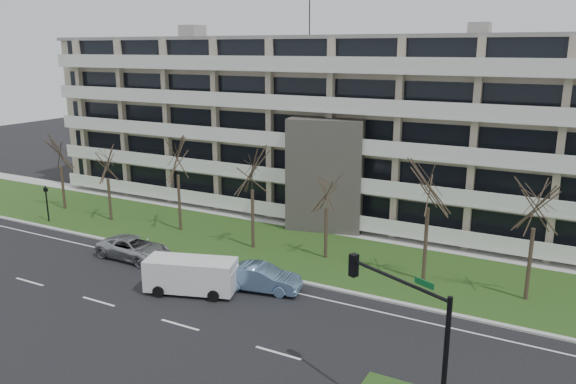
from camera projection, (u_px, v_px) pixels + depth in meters
The scene contains 18 objects.
ground at pixel (180, 325), 29.89m from camera, with size 160.00×160.00×0.00m, color black.
grass_verge at pixel (293, 249), 40.97m from camera, with size 90.00×10.00×0.06m, color #294416.
curb at pixel (258, 273), 36.70m from camera, with size 90.00×0.35×0.12m, color #B2B2AD.
sidewalk at pixel (325, 229), 45.66m from camera, with size 90.00×2.00×0.08m, color #B2B2AD.
lane_edge_line at pixel (246, 281), 35.44m from camera, with size 90.00×0.12×0.01m, color white.
apartment_building at pixel (358, 126), 49.59m from camera, with size 60.50×15.10×18.75m.
silver_pickup at pixel (134, 248), 39.16m from camera, with size 2.52×5.46×1.52m, color #A3A4AA.
blue_sedan at pixel (261, 278), 33.99m from camera, with size 1.69×4.86×1.60m, color #749CC9.
white_van at pixel (192, 273), 33.59m from camera, with size 5.75×3.57×2.09m.
traffic_signal at pixel (410, 328), 21.45m from camera, with size 4.83×2.45×6.10m.
pedestrian_signal at pixel (47, 199), 47.12m from camera, with size 0.30×0.24×3.12m.
tree_0 at pixel (59, 149), 49.95m from camera, with size 3.58×3.58×7.16m.
tree_1 at pixel (107, 161), 46.71m from camera, with size 3.30×3.30×6.61m.
tree_2 at pixel (177, 153), 43.77m from camera, with size 4.10×4.10×8.19m.
tree_3 at pixel (252, 167), 39.90m from camera, with size 3.94×3.94×7.87m.
tree_4 at pixel (327, 188), 38.13m from camera, with size 3.27×3.27×6.54m.
tree_5 at pixel (430, 178), 33.90m from camera, with size 4.29×4.29×8.59m.
tree_6 at pixel (537, 199), 31.36m from camera, with size 3.93×3.93×7.85m.
Camera 1 is at (17.94, -21.20, 14.34)m, focal length 35.00 mm.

